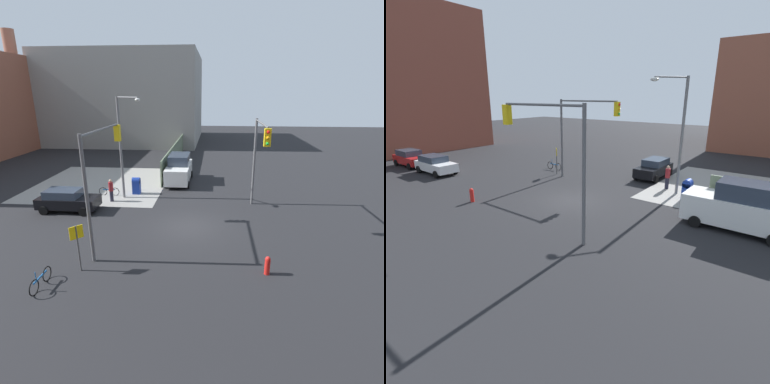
# 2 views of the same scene
# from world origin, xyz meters

# --- Properties ---
(ground_plane) EXTENTS (120.00, 120.00, 0.00)m
(ground_plane) POSITION_xyz_m (0.00, 0.00, 0.00)
(ground_plane) COLOR black
(sidewalk_corner) EXTENTS (12.00, 12.00, 0.01)m
(sidewalk_corner) POSITION_xyz_m (9.00, 9.00, 0.01)
(sidewalk_corner) COLOR gray
(sidewalk_corner) RESTS_ON ground
(traffic_signal_nw_corner) EXTENTS (5.64, 0.36, 6.50)m
(traffic_signal_nw_corner) POSITION_xyz_m (-2.34, 4.50, 4.64)
(traffic_signal_nw_corner) COLOR #59595B
(traffic_signal_nw_corner) RESTS_ON ground
(traffic_signal_se_corner) EXTENTS (5.30, 0.36, 6.50)m
(traffic_signal_se_corner) POSITION_xyz_m (2.49, -4.50, 4.62)
(traffic_signal_se_corner) COLOR #59595B
(traffic_signal_se_corner) RESTS_ON ground
(street_lamp_corner) EXTENTS (1.82, 2.20, 8.00)m
(street_lamp_corner) POSITION_xyz_m (4.98, 5.50, 4.70)
(street_lamp_corner) COLOR slate
(street_lamp_corner) RESTS_ON ground
(warning_sign_two_way) EXTENTS (0.48, 0.48, 2.40)m
(warning_sign_two_way) POSITION_xyz_m (-5.40, 4.79, 1.64)
(warning_sign_two_way) COLOR #4C4C4C
(warning_sign_two_way) RESTS_ON ground
(mailbox_blue) EXTENTS (0.56, 0.64, 1.43)m
(mailbox_blue) POSITION_xyz_m (6.20, 5.00, 0.76)
(mailbox_blue) COLOR navy
(mailbox_blue) RESTS_ON ground
(fire_hydrant) EXTENTS (0.26, 0.26, 0.94)m
(fire_hydrant) POSITION_xyz_m (-5.00, -4.20, 0.49)
(fire_hydrant) COLOR red
(fire_hydrant) RESTS_ON ground
(sedan_white) EXTENTS (4.45, 2.02, 1.62)m
(sedan_white) POSITION_xyz_m (-14.32, -1.69, 0.84)
(sedan_white) COLOR white
(sedan_white) RESTS_ON ground
(hatchback_black) EXTENTS (2.02, 4.28, 1.62)m
(hatchback_black) POSITION_xyz_m (2.02, 9.02, 0.84)
(hatchback_black) COLOR black
(hatchback_black) RESTS_ON ground
(sedan_red) EXTENTS (4.17, 2.02, 1.62)m
(sedan_red) POSITION_xyz_m (-19.13, -1.69, 0.84)
(sedan_red) COLOR #B21919
(sedan_red) RESTS_ON ground
(van_white_delivery) EXTENTS (5.40, 2.32, 2.62)m
(van_white_delivery) POSITION_xyz_m (9.99, 1.80, 1.28)
(van_white_delivery) COLOR white
(van_white_delivery) RESTS_ON ground
(pedestrian_crossing) EXTENTS (0.36, 0.36, 1.82)m
(pedestrian_crossing) POSITION_xyz_m (4.20, 6.50, 0.95)
(pedestrian_crossing) COLOR maroon
(pedestrian_crossing) RESTS_ON ground
(bicycle_leaning_on_fence) EXTENTS (0.05, 1.75, 0.97)m
(bicycle_leaning_on_fence) POSITION_xyz_m (5.60, 7.20, 0.35)
(bicycle_leaning_on_fence) COLOR black
(bicycle_leaning_on_fence) RESTS_ON ground
(bicycle_at_crosswalk) EXTENTS (1.75, 0.05, 0.97)m
(bicycle_at_crosswalk) POSITION_xyz_m (-6.80, 6.00, 0.35)
(bicycle_at_crosswalk) COLOR black
(bicycle_at_crosswalk) RESTS_ON ground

